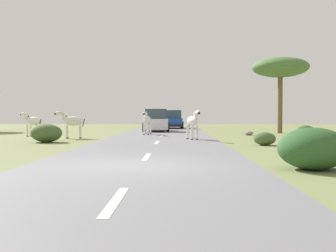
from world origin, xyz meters
The scene contains 15 objects.
ground_plane centered at (0.00, 0.00, 0.00)m, with size 90.00×90.00×0.00m, color olive.
road centered at (0.15, 0.00, 0.03)m, with size 6.00×64.00×0.05m, color slate.
lane_markings centered at (0.15, -1.00, 0.05)m, with size 0.16×56.00×0.01m.
zebra_0 centered at (-0.88, 15.26, 0.97)m, with size 0.59×1.64×1.55m.
zebra_1 centered at (-7.85, 13.65, 0.94)m, with size 1.58×0.88×1.57m.
zebra_2 centered at (-4.88, 11.81, 0.96)m, with size 1.71×0.60×1.61m.
zebra_3 centered at (1.91, 10.28, 0.99)m, with size 0.78×1.62×1.58m.
car_0 centered at (-0.58, 20.35, 0.85)m, with size 2.19×4.43×1.74m.
car_1 centered at (0.66, 27.34, 0.85)m, with size 2.07×4.37×1.74m.
tree_3 centered at (8.61, 18.40, 4.74)m, with size 4.06×4.06×5.50m.
bush_0 centered at (4.92, 7.12, 0.29)m, with size 0.96×0.87×0.58m, color #425B2D.
bush_1 centered at (-5.27, 8.72, 0.45)m, with size 1.49×1.34×0.90m, color #425B2D.
bush_2 centered at (9.16, 14.50, 0.34)m, with size 1.14×1.03×0.68m, color #425B2D.
bush_3 centered at (4.38, -0.30, 0.51)m, with size 1.71×1.54×1.03m, color #2D5628.
rock_0 centered at (5.77, 15.30, 0.15)m, with size 0.57×0.49×0.29m, color gray.
Camera 1 is at (1.06, -9.62, 1.33)m, focal length 40.76 mm.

